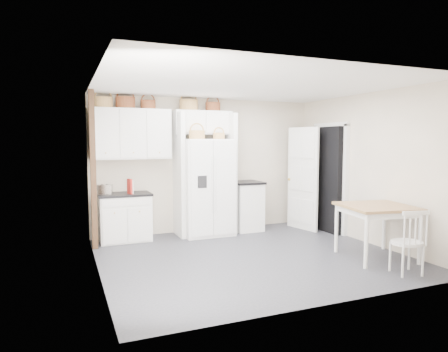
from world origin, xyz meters
name	(u,v)px	position (x,y,z in m)	size (l,w,h in m)	color
floor	(251,256)	(0.00, 0.00, 0.00)	(4.50, 4.50, 0.00)	#2B2B31
ceiling	(252,85)	(0.00, 0.00, 2.60)	(4.50, 4.50, 0.00)	white
wall_back	(207,165)	(0.00, 2.00, 1.30)	(4.50, 4.50, 0.00)	#B1A594
wall_left	(97,177)	(-2.25, 0.00, 1.30)	(4.00, 4.00, 0.00)	#B1A594
wall_right	(368,168)	(2.25, 0.00, 1.30)	(4.00, 4.00, 0.00)	#B1A594
refrigerator	(206,187)	(-0.15, 1.63, 0.90)	(0.94, 0.75, 1.81)	white
base_cab_left	(125,218)	(-1.66, 1.70, 0.41)	(0.88, 0.55, 0.81)	white
base_cab_right	(246,207)	(0.72, 1.70, 0.47)	(0.53, 0.64, 0.93)	white
dining_table	(376,232)	(1.70, -0.82, 0.41)	(0.97, 0.97, 0.81)	olive
windsor_chair	(407,243)	(1.55, -1.54, 0.42)	(0.41, 0.37, 0.84)	white
counter_left	(124,194)	(-1.66, 1.70, 0.83)	(0.92, 0.59, 0.04)	black
counter_right	(246,182)	(0.72, 1.70, 0.95)	(0.57, 0.68, 0.04)	black
toaster	(105,190)	(-2.00, 1.63, 0.94)	(0.26, 0.15, 0.18)	silver
cookbook_red	(130,186)	(-1.58, 1.62, 0.98)	(0.04, 0.17, 0.26)	#B11F18
cookbook_cream	(131,187)	(-1.55, 1.62, 0.97)	(0.03, 0.16, 0.24)	white
basket_upper_a	(103,102)	(-1.97, 1.83, 2.44)	(0.32, 0.32, 0.18)	#9D7A41
basket_upper_b	(125,103)	(-1.59, 1.83, 2.45)	(0.34, 0.34, 0.20)	#591C13
basket_upper_c	(148,105)	(-1.19, 1.83, 2.43)	(0.27, 0.27, 0.16)	#591C13
basket_bridge_a	(189,105)	(-0.42, 1.83, 2.45)	(0.35, 0.35, 0.20)	#9D7A41
basket_bridge_b	(213,107)	(0.06, 1.83, 2.43)	(0.29, 0.29, 0.16)	#591C13
basket_fridge_a	(197,135)	(-0.36, 1.53, 1.89)	(0.30, 0.30, 0.16)	#9D7A41
basket_fridge_b	(219,136)	(0.07, 1.53, 1.87)	(0.22, 0.22, 0.12)	#9D7A41
upper_cabinet	(131,134)	(-1.50, 1.83, 1.90)	(1.40, 0.34, 0.90)	white
bridge_cabinet	(202,123)	(-0.15, 1.83, 2.12)	(1.12, 0.34, 0.45)	white
fridge_panel_left	(179,175)	(-0.66, 1.70, 1.15)	(0.08, 0.60, 2.30)	white
fridge_panel_right	(230,173)	(0.36, 1.70, 1.15)	(0.08, 0.60, 2.30)	white
trim_post	(93,170)	(-2.20, 1.35, 1.30)	(0.09, 0.09, 2.60)	black
doorway_void	(328,179)	(2.16, 1.00, 1.02)	(0.18, 0.85, 2.05)	black
door_slab	(303,179)	(1.80, 1.33, 1.02)	(0.80, 0.04, 2.05)	white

